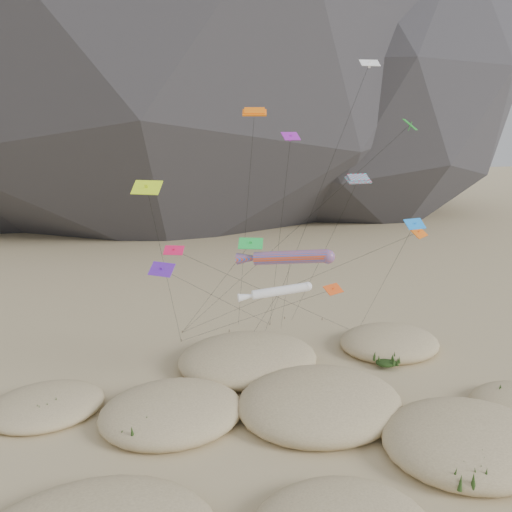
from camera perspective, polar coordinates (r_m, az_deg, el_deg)
The scene contains 9 objects.
ground at distance 40.72m, azimuth 8.08°, elevation -21.20°, with size 500.00×500.00×0.00m, color #CCB789.
dunes at distance 42.96m, azimuth 3.74°, elevation -17.86°, with size 48.99×34.44×3.77m.
dune_grass at distance 42.57m, azimuth 4.45°, elevation -17.96°, with size 41.94×28.04×1.57m.
kite_stakes at distance 61.06m, azimuth 0.71°, elevation -8.31°, with size 20.55×6.84×0.30m.
rainbow_tube_kite at distance 41.64m, azimuth 3.57°, elevation -0.16°, with size 9.14×18.24×14.13m.
white_tube_kite at distance 44.79m, azimuth 2.42°, elevation -4.07°, with size 6.91×11.67×10.16m.
orange_parafoil at distance 48.85m, azimuth -0.21°, elevation 15.70°, with size 2.42×10.36×25.61m.
multi_parafoil at distance 44.39m, azimuth 11.46°, elevation 8.29°, with size 2.28×17.77×19.87m.
delta_kites at distance 45.07m, azimuth 4.46°, elevation 6.02°, with size 28.19×20.70×30.15m.
Camera 1 is at (-14.30, -30.05, 23.46)m, focal length 35.00 mm.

